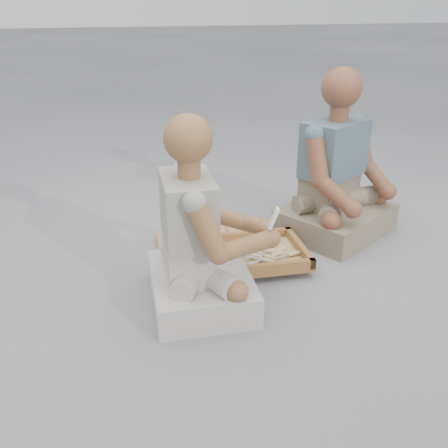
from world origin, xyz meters
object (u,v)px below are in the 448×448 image
object	(u,v)px
carved_panel	(206,243)
craftsman	(199,243)
tool_tray	(255,254)
companion	(337,181)

from	to	relation	value
carved_panel	craftsman	bearing A→B (deg)	-108.24
carved_panel	tool_tray	distance (m)	0.36
craftsman	companion	distance (m)	1.14
carved_panel	craftsman	world-z (taller)	craftsman
tool_tray	craftsman	size ratio (longest dim) A/B	0.63
tool_tray	companion	distance (m)	0.73
tool_tray	companion	size ratio (longest dim) A/B	0.58
craftsman	companion	bearing A→B (deg)	122.93
carved_panel	tool_tray	size ratio (longest dim) A/B	0.98
carved_panel	craftsman	size ratio (longest dim) A/B	0.62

